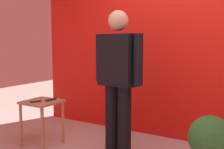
% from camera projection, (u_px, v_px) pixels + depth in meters
% --- Properties ---
extents(back_wall_red, '(4.67, 0.12, 2.98)m').
position_uv_depth(back_wall_red, '(176.00, 36.00, 3.88)').
color(back_wall_red, red).
rests_on(back_wall_red, ground_plane).
extents(standing_person, '(0.71, 0.31, 1.78)m').
position_uv_depth(standing_person, '(118.00, 76.00, 3.31)').
color(standing_person, black).
rests_on(standing_person, ground_plane).
extents(side_table, '(0.45, 0.45, 0.62)m').
position_uv_depth(side_table, '(42.00, 109.00, 3.69)').
color(side_table, tan).
rests_on(side_table, ground_plane).
extents(cell_phone, '(0.12, 0.16, 0.01)m').
position_uv_depth(cell_phone, '(36.00, 102.00, 3.61)').
color(cell_phone, black).
rests_on(cell_phone, side_table).
extents(tv_remote, '(0.05, 0.17, 0.02)m').
position_uv_depth(tv_remote, '(51.00, 100.00, 3.71)').
color(tv_remote, black).
rests_on(tv_remote, side_table).
extents(potted_plant, '(0.44, 0.44, 0.69)m').
position_uv_depth(potted_plant, '(210.00, 144.00, 2.68)').
color(potted_plant, brown).
rests_on(potted_plant, ground_plane).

